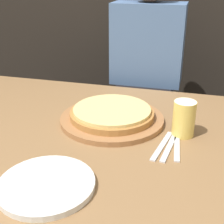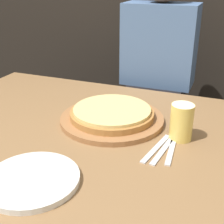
# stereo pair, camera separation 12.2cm
# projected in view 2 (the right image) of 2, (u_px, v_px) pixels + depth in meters

# --- Properties ---
(dining_table) EXTENTS (1.39, 1.02, 0.73)m
(dining_table) POSITION_uv_depth(u_px,v_px,m) (85.00, 205.00, 1.32)
(dining_table) COLOR olive
(dining_table) RESTS_ON ground_plane
(pizza_on_board) EXTENTS (0.41, 0.41, 0.06)m
(pizza_on_board) POSITION_uv_depth(u_px,v_px,m) (112.00, 116.00, 1.23)
(pizza_on_board) COLOR #99663D
(pizza_on_board) RESTS_ON dining_table
(beer_glass) EXTENTS (0.08, 0.08, 0.13)m
(beer_glass) POSITION_uv_depth(u_px,v_px,m) (182.00, 120.00, 1.08)
(beer_glass) COLOR #E5C65B
(beer_glass) RESTS_ON dining_table
(dinner_plate) EXTENTS (0.27, 0.27, 0.02)m
(dinner_plate) POSITION_uv_depth(u_px,v_px,m) (32.00, 180.00, 0.88)
(dinner_plate) COLOR silver
(dinner_plate) RESTS_ON dining_table
(fork) EXTENTS (0.05, 0.21, 0.00)m
(fork) POSITION_uv_depth(u_px,v_px,m) (156.00, 148.00, 1.04)
(fork) COLOR silver
(fork) RESTS_ON dining_table
(dinner_knife) EXTENTS (0.04, 0.21, 0.00)m
(dinner_knife) POSITION_uv_depth(u_px,v_px,m) (163.00, 150.00, 1.03)
(dinner_knife) COLOR silver
(dinner_knife) RESTS_ON dining_table
(spoon) EXTENTS (0.03, 0.18, 0.00)m
(spoon) POSITION_uv_depth(u_px,v_px,m) (171.00, 151.00, 1.03)
(spoon) COLOR silver
(spoon) RESTS_ON dining_table
(diner_person) EXTENTS (0.37, 0.20, 1.32)m
(diner_person) POSITION_uv_depth(u_px,v_px,m) (157.00, 92.00, 1.75)
(diner_person) COLOR #33333D
(diner_person) RESTS_ON ground_plane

